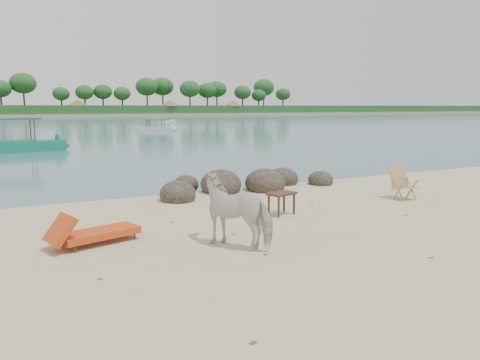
# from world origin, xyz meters

# --- Properties ---
(water) EXTENTS (400.00, 400.00, 0.00)m
(water) POSITION_xyz_m (0.00, 90.00, 0.00)
(water) COLOR #346069
(water) RESTS_ON ground
(far_shore) EXTENTS (420.00, 90.00, 1.40)m
(far_shore) POSITION_xyz_m (0.00, 170.00, 0.00)
(far_shore) COLOR tan
(far_shore) RESTS_ON ground
(far_scenery) EXTENTS (420.00, 18.00, 9.50)m
(far_scenery) POSITION_xyz_m (0.03, 136.70, 3.14)
(far_scenery) COLOR #1E4C1E
(far_scenery) RESTS_ON ground
(boulders) EXTENTS (6.34, 2.81, 0.96)m
(boulders) POSITION_xyz_m (1.26, 5.58, 0.20)
(boulders) COLOR black
(boulders) RESTS_ON ground
(cow) EXTENTS (1.54, 1.78, 1.39)m
(cow) POSITION_xyz_m (-1.63, 0.25, 0.69)
(cow) COLOR beige
(cow) RESTS_ON ground
(side_table) EXTENTS (0.79, 0.62, 0.56)m
(side_table) POSITION_xyz_m (0.49, 2.03, 0.28)
(side_table) COLOR #312513
(side_table) RESTS_ON ground
(lounge_chair) EXTENTS (2.04, 1.17, 0.58)m
(lounge_chair) POSITION_xyz_m (-4.04, 1.61, 0.29)
(lounge_chair) COLOR #C64617
(lounge_chair) RESTS_ON ground
(deck_chair) EXTENTS (0.66, 0.72, 0.96)m
(deck_chair) POSITION_xyz_m (4.75, 2.03, 0.48)
(deck_chair) COLOR tan
(deck_chair) RESTS_ON ground
(boat_near) EXTENTS (6.99, 2.34, 3.33)m
(boat_near) POSITION_xyz_m (-4.96, 24.21, 1.67)
(boat_near) COLOR #16775F
(boat_near) RESTS_ON water
(boat_mid) EXTENTS (4.74, 3.94, 2.48)m
(boat_mid) POSITION_xyz_m (10.35, 44.26, 1.24)
(boat_mid) COLOR silver
(boat_mid) RESTS_ON water
(boat_far) EXTENTS (4.41, 4.42, 0.59)m
(boat_far) POSITION_xyz_m (18.52, 64.31, 0.30)
(boat_far) COLOR silver
(boat_far) RESTS_ON water
(dead_leaves) EXTENTS (8.00, 6.84, 0.00)m
(dead_leaves) POSITION_xyz_m (-0.13, 0.41, 0.00)
(dead_leaves) COLOR brown
(dead_leaves) RESTS_ON ground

